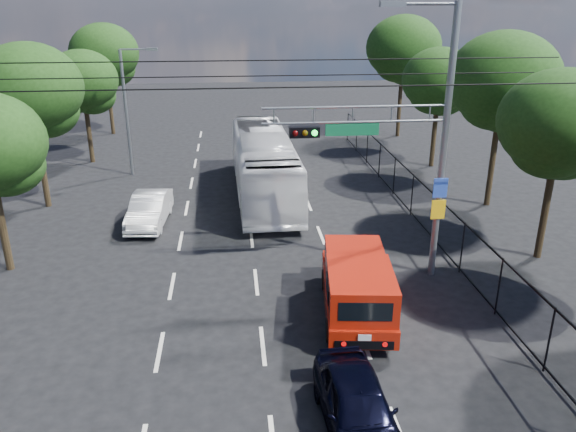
{
  "coord_description": "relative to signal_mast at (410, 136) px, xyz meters",
  "views": [
    {
      "loc": [
        -0.69,
        -10.04,
        9.55
      ],
      "look_at": [
        1.08,
        7.25,
        2.8
      ],
      "focal_mm": 35.0,
      "sensor_mm": 36.0,
      "label": 1
    }
  ],
  "objects": [
    {
      "name": "streetlight_left",
      "position": [
        -11.62,
        14.01,
        -1.3
      ],
      "size": [
        2.09,
        0.22,
        7.08
      ],
      "color": "slate",
      "rests_on": "ground"
    },
    {
      "name": "tree_left_e",
      "position": [
        -14.87,
        25.03,
        0.29
      ],
      "size": [
        4.92,
        4.92,
        7.99
      ],
      "color": "black",
      "rests_on": "ground"
    },
    {
      "name": "signal_mast",
      "position": [
        0.0,
        0.0,
        0.0
      ],
      "size": [
        6.43,
        0.39,
        9.5
      ],
      "color": "slate",
      "rests_on": "ground"
    },
    {
      "name": "navy_hatchback",
      "position": [
        -3.28,
        -7.68,
        -4.55
      ],
      "size": [
        1.76,
        4.09,
        1.38
      ],
      "primitive_type": "imported",
      "rotation": [
        0.0,
        0.0,
        0.03
      ],
      "color": "black",
      "rests_on": "ground"
    },
    {
      "name": "tree_right_b",
      "position": [
        5.93,
        1.03,
        -0.19
      ],
      "size": [
        4.5,
        4.5,
        7.31
      ],
      "color": "black",
      "rests_on": "ground"
    },
    {
      "name": "fence_right",
      "position": [
        2.32,
        4.18,
        -4.21
      ],
      "size": [
        0.06,
        34.03,
        2.0
      ],
      "color": "black",
      "rests_on": "ground"
    },
    {
      "name": "white_bus",
      "position": [
        -4.4,
        9.57,
        -3.61
      ],
      "size": [
        3.01,
        11.8,
        3.27
      ],
      "primitive_type": "imported",
      "rotation": [
        0.0,
        0.0,
        0.02
      ],
      "color": "silver",
      "rests_on": "ground"
    },
    {
      "name": "tree_left_c",
      "position": [
        -15.07,
        9.03,
        0.15
      ],
      "size": [
        4.8,
        4.8,
        7.8
      ],
      "color": "black",
      "rests_on": "ground"
    },
    {
      "name": "tree_right_c",
      "position": [
        6.53,
        7.03,
        0.49
      ],
      "size": [
        5.1,
        5.1,
        8.29
      ],
      "color": "black",
      "rests_on": "ground"
    },
    {
      "name": "tree_right_d",
      "position": [
        6.13,
        14.03,
        -0.39
      ],
      "size": [
        4.32,
        4.32,
        7.02
      ],
      "color": "black",
      "rests_on": "ground"
    },
    {
      "name": "tree_right_e",
      "position": [
        6.33,
        22.03,
        0.69
      ],
      "size": [
        5.28,
        5.28,
        8.58
      ],
      "color": "black",
      "rests_on": "ground"
    },
    {
      "name": "red_pickup",
      "position": [
        -2.2,
        -2.54,
        -4.16
      ],
      "size": [
        2.6,
        5.63,
        2.03
      ],
      "color": "black",
      "rests_on": "ground"
    },
    {
      "name": "tree_left_d",
      "position": [
        -14.67,
        17.03,
        -0.52
      ],
      "size": [
        4.2,
        4.2,
        6.83
      ],
      "color": "black",
      "rests_on": "ground"
    },
    {
      "name": "utility_wires",
      "position": [
        -5.28,
        0.84,
        1.99
      ],
      "size": [
        22.0,
        5.04,
        0.74
      ],
      "color": "black",
      "rests_on": "ground"
    },
    {
      "name": "lane_markings",
      "position": [
        -5.28,
        6.01,
        -5.24
      ],
      "size": [
        6.12,
        38.0,
        0.01
      ],
      "color": "beige",
      "rests_on": "ground"
    },
    {
      "name": "white_van",
      "position": [
        -9.78,
        6.11,
        -4.55
      ],
      "size": [
        1.77,
        4.3,
        1.39
      ],
      "primitive_type": "imported",
      "rotation": [
        0.0,
        0.0,
        -0.07
      ],
      "color": "silver",
      "rests_on": "ground"
    }
  ]
}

